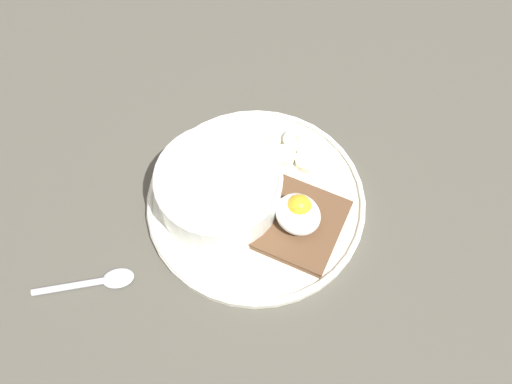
# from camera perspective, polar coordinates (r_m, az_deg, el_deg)

# --- Properties ---
(ground_plane) EXTENTS (1.20, 1.20, 0.02)m
(ground_plane) POSITION_cam_1_polar(r_m,az_deg,el_deg) (0.71, -0.00, -1.56)
(ground_plane) COLOR #4C4A3F
(ground_plane) RESTS_ON ground
(plate) EXTENTS (0.27, 0.27, 0.02)m
(plate) POSITION_cam_1_polar(r_m,az_deg,el_deg) (0.69, -0.00, -0.88)
(plate) COLOR white
(plate) RESTS_ON ground_plane
(oatmeal_bowl) EXTENTS (0.15, 0.15, 0.06)m
(oatmeal_bowl) POSITION_cam_1_polar(r_m,az_deg,el_deg) (0.67, -3.70, 0.31)
(oatmeal_bowl) COLOR white
(oatmeal_bowl) RESTS_ON plate
(toast_slice) EXTENTS (0.13, 0.13, 0.01)m
(toast_slice) POSITION_cam_1_polar(r_m,az_deg,el_deg) (0.67, 4.10, -3.10)
(toast_slice) COLOR brown
(toast_slice) RESTS_ON plate
(poached_egg) EXTENTS (0.05, 0.05, 0.04)m
(poached_egg) POSITION_cam_1_polar(r_m,az_deg,el_deg) (0.65, 4.25, -2.07)
(poached_egg) COLOR white
(poached_egg) RESTS_ON toast_slice
(banana_slice_front) EXTENTS (0.03, 0.04, 0.02)m
(banana_slice_front) POSITION_cam_1_polar(r_m,az_deg,el_deg) (0.73, 4.12, 5.11)
(banana_slice_front) COLOR beige
(banana_slice_front) RESTS_ON plate
(banana_slice_left) EXTENTS (0.03, 0.03, 0.02)m
(banana_slice_left) POSITION_cam_1_polar(r_m,az_deg,el_deg) (0.72, 2.82, 3.63)
(banana_slice_left) COLOR #F8EFC8
(banana_slice_left) RESTS_ON plate
(banana_slice_back) EXTENTS (0.04, 0.04, 0.01)m
(banana_slice_back) POSITION_cam_1_polar(r_m,az_deg,el_deg) (0.72, 5.28, 3.18)
(banana_slice_back) COLOR #F4EAC1
(banana_slice_back) RESTS_ON plate
(banana_slice_right) EXTENTS (0.04, 0.04, 0.02)m
(banana_slice_right) POSITION_cam_1_polar(r_m,az_deg,el_deg) (0.73, 1.25, 5.06)
(banana_slice_right) COLOR beige
(banana_slice_right) RESTS_ON plate
(spoon) EXTENTS (0.08, 0.10, 0.01)m
(spoon) POSITION_cam_1_polar(r_m,az_deg,el_deg) (0.68, -15.65, -8.65)
(spoon) COLOR silver
(spoon) RESTS_ON ground_plane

